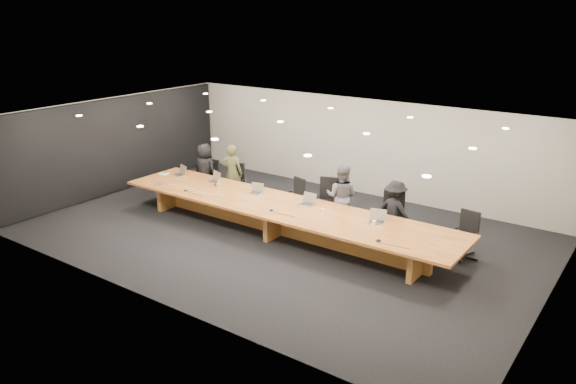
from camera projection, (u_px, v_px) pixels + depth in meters
name	position (u px, v px, depth m)	size (l,w,h in m)	color
ground	(281.00, 234.00, 13.64)	(12.00, 12.00, 0.00)	black
back_wall	(362.00, 146.00, 16.30)	(12.00, 0.02, 2.80)	#B5B2A5
left_wall_panel	(117.00, 146.00, 16.48)	(0.08, 7.84, 2.74)	black
conference_table	(281.00, 214.00, 13.48)	(9.00, 1.80, 0.75)	brown
chair_far_left	(209.00, 177.00, 16.36)	(0.54, 0.54, 1.05)	black
chair_left	(234.00, 182.00, 15.86)	(0.55, 0.55, 1.09)	black
chair_mid_left	(294.00, 197.00, 14.77)	(0.51, 0.51, 1.01)	black
chair_mid_right	(327.00, 201.00, 14.16)	(0.60, 0.60, 1.19)	black
chair_right	(392.00, 217.00, 13.08)	(0.61, 0.61, 1.20)	black
chair_far_right	(464.00, 235.00, 12.22)	(0.54, 0.54, 1.06)	black
person_a	(205.00, 170.00, 16.25)	(0.75, 0.49, 1.54)	black
person_b	(232.00, 173.00, 15.77)	(0.60, 0.39, 1.64)	#3B3A20
person_c	(342.00, 197.00, 13.82)	(0.79, 0.61, 1.62)	#505052
person_d	(395.00, 211.00, 13.08)	(0.94, 0.54, 1.46)	black
laptop_a	(179.00, 170.00, 15.74)	(0.36, 0.26, 0.28)	tan
laptop_b	(212.00, 177.00, 15.12)	(0.37, 0.27, 0.29)	#BCAC90
laptop_c	(255.00, 188.00, 14.21)	(0.33, 0.24, 0.26)	tan
laptop_d	(307.00, 199.00, 13.38)	(0.36, 0.26, 0.28)	tan
laptop_e	(377.00, 216.00, 12.28)	(0.36, 0.26, 0.29)	tan
water_bottle	(219.00, 185.00, 14.58)	(0.06, 0.06, 0.20)	silver
amber_mug	(215.00, 184.00, 14.84)	(0.07, 0.07, 0.09)	maroon
paper_cup_near	(322.00, 210.00, 12.96)	(0.07, 0.07, 0.08)	white
paper_cup_far	(374.00, 223.00, 12.18)	(0.09, 0.09, 0.10)	white
notepad	(164.00, 174.00, 15.91)	(0.25, 0.20, 0.01)	white
lime_gadget	(164.00, 173.00, 15.90)	(0.14, 0.08, 0.02)	#5EB831
av_box	(159.00, 185.00, 14.91)	(0.20, 0.15, 0.03)	#A7A7AC
mic_left	(185.00, 190.00, 14.45)	(0.10, 0.10, 0.03)	black
mic_center	(271.00, 210.00, 13.05)	(0.11, 0.11, 0.03)	black
mic_right	(378.00, 240.00, 11.35)	(0.13, 0.13, 0.03)	black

